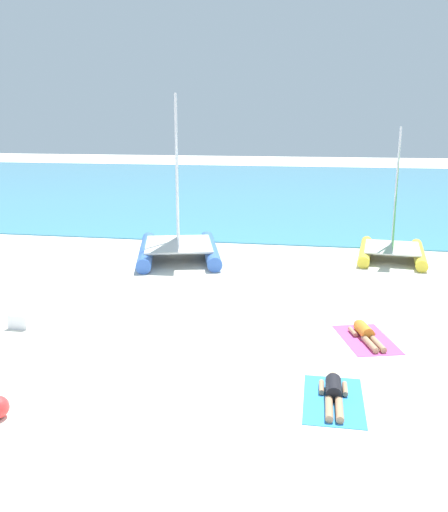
{
  "coord_description": "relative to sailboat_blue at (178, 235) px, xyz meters",
  "views": [
    {
      "loc": [
        2.8,
        -9.56,
        5.05
      ],
      "look_at": [
        0.0,
        5.72,
        1.2
      ],
      "focal_mm": 38.57,
      "sensor_mm": 36.0,
      "label": 1
    }
  ],
  "objects": [
    {
      "name": "ground_plane",
      "position": [
        2.49,
        0.15,
        -0.9
      ],
      "size": [
        120.0,
        120.0,
        0.0
      ],
      "primitive_type": "plane",
      "color": "silver"
    },
    {
      "name": "ocean_water",
      "position": [
        2.49,
        22.87,
        -0.87
      ],
      "size": [
        120.0,
        40.0,
        0.05
      ],
      "primitive_type": "cube",
      "color": "teal",
      "rests_on": "ground"
    },
    {
      "name": "sailboat_blue",
      "position": [
        0.0,
        0.0,
        0.0
      ],
      "size": [
        4.07,
        5.22,
        6.01
      ],
      "rotation": [
        0.0,
        0.0,
        0.27
      ],
      "color": "blue",
      "rests_on": "ground"
    },
    {
      "name": "sailboat_yellow",
      "position": [
        7.87,
        1.32,
        -0.18
      ],
      "size": [
        2.71,
        3.91,
        4.82
      ],
      "rotation": [
        0.0,
        0.0,
        -0.1
      ],
      "color": "yellow",
      "rests_on": "ground"
    },
    {
      "name": "towel_middle",
      "position": [
        5.62,
        -9.97,
        -0.89
      ],
      "size": [
        1.12,
        1.91,
        0.01
      ],
      "primitive_type": "cube",
      "rotation": [
        0.0,
        0.0,
        0.01
      ],
      "color": "#338CD8",
      "rests_on": "ground"
    },
    {
      "name": "sunbather_middle",
      "position": [
        5.62,
        -9.9,
        -0.76
      ],
      "size": [
        0.55,
        1.56,
        0.3
      ],
      "rotation": [
        0.0,
        0.0,
        0.01
      ],
      "color": "black",
      "rests_on": "towel_middle"
    },
    {
      "name": "towel_right",
      "position": [
        6.42,
        -6.87,
        -0.89
      ],
      "size": [
        1.6,
        2.14,
        0.01
      ],
      "primitive_type": "cube",
      "rotation": [
        0.0,
        0.0,
        0.29
      ],
      "color": "#D84C99",
      "rests_on": "ground"
    },
    {
      "name": "sunbather_right",
      "position": [
        6.4,
        -6.8,
        -0.76
      ],
      "size": [
        0.82,
        1.54,
        0.3
      ],
      "rotation": [
        0.0,
        0.0,
        0.29
      ],
      "color": "orange",
      "rests_on": "towel_right"
    },
    {
      "name": "cooler_box",
      "position": [
        -2.05,
        -7.6,
        -0.72
      ],
      "size": [
        0.5,
        0.36,
        0.36
      ],
      "primitive_type": "cube",
      "color": "white",
      "rests_on": "ground"
    }
  ]
}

